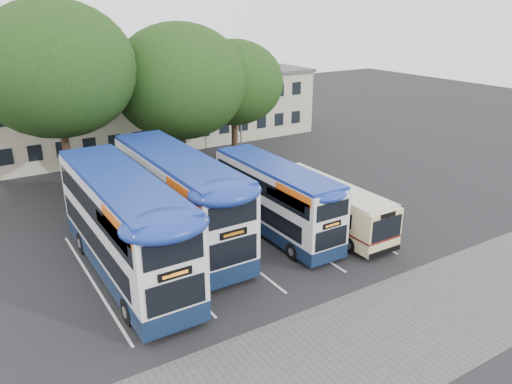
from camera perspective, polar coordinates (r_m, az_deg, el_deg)
The scene contains 12 objects.
ground at distance 24.96m, azimuth 9.93°, elevation -8.41°, with size 120.00×120.00×0.00m, color black.
paving_strip at distance 20.79m, azimuth 15.10°, elevation -15.35°, with size 40.00×6.00×0.01m, color #595654.
bay_lines at distance 26.62m, azimuth -3.41°, elevation -6.17°, with size 14.12×11.00×0.01m.
depot_building at distance 46.34m, azimuth -12.73°, elevation 9.08°, with size 32.40×8.40×6.20m.
lamp_post at distance 42.19m, azimuth -1.76°, elevation 11.14°, with size 0.25×1.05×9.06m.
tree_left at distance 33.54m, azimuth -21.96°, elevation 12.87°, with size 9.82×9.82×12.50m.
tree_mid at distance 36.27m, azimuth -8.73°, elevation 12.38°, with size 9.54×9.54×11.02m.
tree_right at distance 38.53m, azimuth -2.55°, elevation 12.38°, with size 7.51×7.51×9.71m.
bus_dd_left at distance 23.61m, azimuth -14.92°, elevation -3.29°, with size 2.84×11.72×4.89m.
bus_dd_mid at distance 26.32m, azimuth -8.91°, elevation -0.36°, with size 2.83×11.65×4.86m.
bus_dd_right at distance 27.28m, azimuth 2.19°, elevation -0.48°, with size 2.30×9.49×3.95m.
bus_single at distance 28.43m, azimuth 8.20°, elevation -1.27°, with size 2.25×8.86×2.64m.
Camera 1 is at (-15.03, -15.95, 11.93)m, focal length 35.00 mm.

